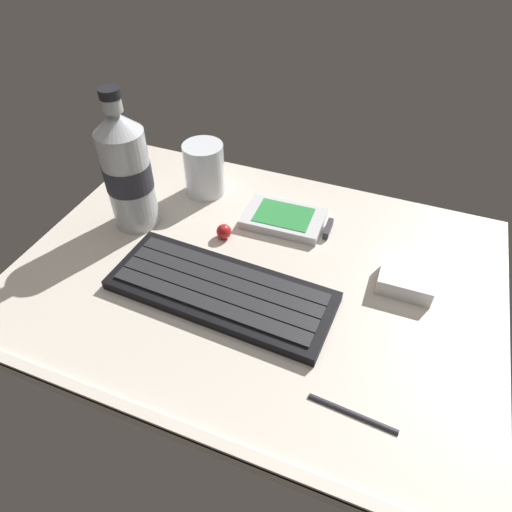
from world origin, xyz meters
TOP-DOWN VIEW (x-y plane):
  - ground_plane at (0.00, -0.23)cm, footprint 64.00×48.00cm
  - keyboard at (-2.69, -5.41)cm, footprint 29.51×12.41cm
  - handheld_device at (0.66, 11.50)cm, footprint 12.96×7.95cm
  - juice_cup at (-14.57, 14.59)cm, footprint 6.40×6.40cm
  - water_bottle at (-20.79, 3.64)cm, footprint 6.73×6.73cm
  - charger_block at (19.13, 4.70)cm, footprint 7.07×5.68cm
  - trackball_mouse at (-7.00, 5.00)cm, footprint 2.20×2.20cm
  - stylus_pen at (16.73, -15.51)cm, footprint 9.53×1.38cm

SIDE VIEW (x-z plane):
  - ground_plane at x=0.00cm, z-range -2.39..0.41cm
  - stylus_pen at x=16.73cm, z-range 0.00..0.70cm
  - handheld_device at x=0.66cm, z-range -0.02..1.48cm
  - keyboard at x=-2.69cm, z-range -0.04..1.66cm
  - trackball_mouse at x=-7.00cm, z-range 0.00..2.20cm
  - charger_block at x=19.13cm, z-range 0.00..2.40cm
  - juice_cup at x=-14.57cm, z-range -0.34..8.16cm
  - water_bottle at x=-20.79cm, z-range -1.39..19.41cm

